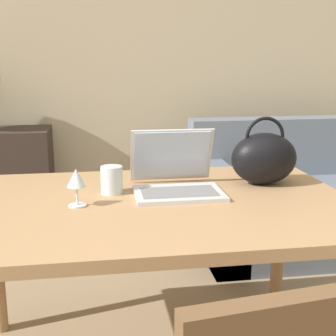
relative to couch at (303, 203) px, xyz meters
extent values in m
cube|color=beige|center=(-1.27, 0.72, 1.07)|extent=(10.00, 0.06, 2.70)
cube|color=#A87F56|center=(-1.16, -1.22, 0.42)|extent=(1.45, 0.98, 0.04)
cylinder|color=#A87F56|center=(-0.49, -0.79, 0.06)|extent=(0.06, 0.06, 0.69)
cube|color=slate|center=(0.00, -0.05, -0.07)|extent=(1.44, 0.88, 0.42)
cube|color=slate|center=(0.00, 0.29, 0.34)|extent=(1.44, 0.20, 0.40)
cube|color=slate|center=(-0.62, -0.05, 0.00)|extent=(0.20, 0.88, 0.56)
cube|color=silver|center=(-1.06, -1.16, 0.45)|extent=(0.33, 0.23, 0.02)
cube|color=gray|center=(-1.06, -1.17, 0.46)|extent=(0.28, 0.15, 0.00)
cube|color=silver|center=(-1.06, -1.00, 0.56)|extent=(0.33, 0.09, 0.22)
cube|color=silver|center=(-1.06, -1.00, 0.57)|extent=(0.30, 0.08, 0.20)
cylinder|color=silver|center=(-1.31, -1.10, 0.50)|extent=(0.08, 0.08, 0.11)
cylinder|color=silver|center=(-1.43, -1.24, 0.45)|extent=(0.06, 0.06, 0.01)
cylinder|color=silver|center=(-1.43, -1.24, 0.48)|extent=(0.01, 0.01, 0.06)
cone|color=silver|center=(-1.43, -1.24, 0.55)|extent=(0.07, 0.07, 0.06)
ellipsoid|color=black|center=(-0.69, -1.05, 0.55)|extent=(0.27, 0.18, 0.21)
torus|color=black|center=(-0.69, -1.05, 0.64)|extent=(0.16, 0.01, 0.16)
camera|label=1|loc=(-1.36, -2.82, 0.95)|focal=50.00mm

